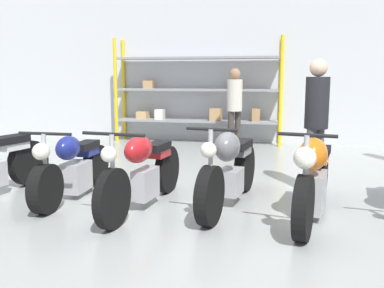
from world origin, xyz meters
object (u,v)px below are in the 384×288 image
object	(u,v)px
motorcycle_red	(143,171)
shelving_rack	(198,93)
person_browsing	(235,102)
person_near_rack	(317,114)
motorcycle_grey	(230,169)
motorcycle_blue	(73,168)
motorcycle_orange	(313,179)

from	to	relation	value
motorcycle_red	shelving_rack	bearing A→B (deg)	-168.71
person_browsing	person_near_rack	world-z (taller)	person_near_rack
shelving_rack	motorcycle_red	bearing A→B (deg)	-85.82
person_browsing	motorcycle_grey	bearing A→B (deg)	145.00
shelving_rack	motorcycle_blue	size ratio (longest dim) A/B	2.02
shelving_rack	person_browsing	distance (m)	1.38
motorcycle_red	person_browsing	size ratio (longest dim) A/B	1.22
motorcycle_red	person_browsing	bearing A→B (deg)	179.21
motorcycle_orange	person_near_rack	bearing A→B (deg)	-173.68
motorcycle_grey	person_near_rack	bearing A→B (deg)	139.93
motorcycle_red	motorcycle_orange	distance (m)	1.98
motorcycle_grey	motorcycle_blue	bearing A→B (deg)	-79.21
motorcycle_red	motorcycle_grey	size ratio (longest dim) A/B	0.99
motorcycle_blue	motorcycle_grey	size ratio (longest dim) A/B	0.92
motorcycle_blue	motorcycle_red	world-z (taller)	motorcycle_red
shelving_rack	person_browsing	size ratio (longest dim) A/B	2.29
motorcycle_red	person_browsing	distance (m)	4.47
motorcycle_orange	person_browsing	world-z (taller)	person_browsing
shelving_rack	motorcycle_grey	world-z (taller)	shelving_rack
shelving_rack	person_near_rack	bearing A→B (deg)	-58.83
motorcycle_red	person_browsing	world-z (taller)	person_browsing
motorcycle_grey	motorcycle_orange	size ratio (longest dim) A/B	1.05
shelving_rack	person_browsing	bearing A→B (deg)	-43.19
motorcycle_blue	motorcycle_orange	bearing A→B (deg)	85.21
motorcycle_orange	motorcycle_grey	bearing A→B (deg)	-96.07
person_near_rack	motorcycle_red	bearing A→B (deg)	71.87
person_browsing	person_near_rack	distance (m)	3.47
person_near_rack	person_browsing	bearing A→B (deg)	-24.02
motorcycle_red	motorcycle_orange	size ratio (longest dim) A/B	1.04
shelving_rack	motorcycle_grey	size ratio (longest dim) A/B	1.85
shelving_rack	motorcycle_red	xyz separation A→B (m)	(0.39, -5.33, -0.73)
motorcycle_blue	motorcycle_grey	bearing A→B (deg)	91.28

